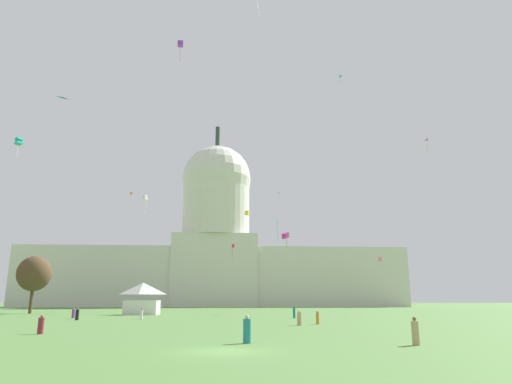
# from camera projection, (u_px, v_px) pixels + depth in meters

# --- Properties ---
(ground_plane) EXTENTS (800.00, 800.00, 0.00)m
(ground_plane) POSITION_uv_depth(u_px,v_px,m) (225.00, 351.00, 23.52)
(ground_plane) COLOR #4C7538
(capitol_building) EXTENTS (147.62, 28.00, 74.00)m
(capitol_building) POSITION_uv_depth(u_px,v_px,m) (215.00, 250.00, 178.86)
(capitol_building) COLOR beige
(capitol_building) RESTS_ON ground_plane
(event_tent) EXTENTS (6.42, 4.59, 5.70)m
(event_tent) POSITION_uv_depth(u_px,v_px,m) (142.00, 298.00, 82.07)
(event_tent) COLOR white
(event_tent) RESTS_ON ground_plane
(tree_west_far) EXTENTS (8.83, 8.74, 11.21)m
(tree_west_far) POSITION_uv_depth(u_px,v_px,m) (34.00, 274.00, 89.79)
(tree_west_far) COLOR #4C3823
(tree_west_far) RESTS_ON ground_plane
(person_teal_edge_west) EXTENTS (0.52, 0.52, 1.73)m
(person_teal_edge_west) POSITION_uv_depth(u_px,v_px,m) (294.00, 313.00, 66.32)
(person_teal_edge_west) COLOR #1E757A
(person_teal_edge_west) RESTS_ON ground_plane
(person_orange_front_center) EXTENTS (0.43, 0.43, 1.46)m
(person_orange_front_center) POSITION_uv_depth(u_px,v_px,m) (318.00, 318.00, 49.63)
(person_orange_front_center) COLOR orange
(person_orange_front_center) RESTS_ON ground_plane
(person_black_edge_east) EXTENTS (0.63, 0.63, 1.57)m
(person_black_edge_east) POSITION_uv_depth(u_px,v_px,m) (77.00, 315.00, 59.73)
(person_black_edge_east) COLOR black
(person_black_edge_east) RESTS_ON ground_plane
(person_teal_aisle_center) EXTENTS (0.48, 0.48, 1.71)m
(person_teal_aisle_center) POSITION_uv_depth(u_px,v_px,m) (247.00, 330.00, 27.86)
(person_teal_aisle_center) COLOR #1E757A
(person_teal_aisle_center) RESTS_ON ground_plane
(person_maroon_lawn_far_left) EXTENTS (0.64, 0.64, 1.46)m
(person_maroon_lawn_far_left) POSITION_uv_depth(u_px,v_px,m) (41.00, 325.00, 35.41)
(person_maroon_lawn_far_left) COLOR maroon
(person_maroon_lawn_far_left) RESTS_ON ground_plane
(person_white_back_right) EXTENTS (0.43, 0.43, 1.55)m
(person_white_back_right) POSITION_uv_depth(u_px,v_px,m) (142.00, 314.00, 61.95)
(person_white_back_right) COLOR silver
(person_white_back_right) RESTS_ON ground_plane
(person_purple_near_tree_west) EXTENTS (0.62, 0.62, 1.46)m
(person_purple_near_tree_west) POSITION_uv_depth(u_px,v_px,m) (73.00, 313.00, 67.02)
(person_purple_near_tree_west) COLOR #703D93
(person_purple_near_tree_west) RESTS_ON ground_plane
(person_tan_near_tree_east) EXTENTS (0.61, 0.61, 1.59)m
(person_tan_near_tree_east) POSITION_uv_depth(u_px,v_px,m) (299.00, 318.00, 47.32)
(person_tan_near_tree_east) COLOR tan
(person_tan_near_tree_east) RESTS_ON ground_plane
(person_tan_lawn_far_right) EXTENTS (0.60, 0.60, 1.63)m
(person_tan_lawn_far_right) POSITION_uv_depth(u_px,v_px,m) (415.00, 332.00, 26.67)
(person_tan_lawn_far_right) COLOR tan
(person_tan_lawn_far_right) RESTS_ON ground_plane
(kite_magenta_low) EXTENTS (1.61, 1.60, 4.66)m
(kite_magenta_low) POSITION_uv_depth(u_px,v_px,m) (285.00, 236.00, 89.82)
(kite_magenta_low) COLOR #D1339E
(kite_violet_high) EXTENTS (1.26, 1.36, 2.25)m
(kite_violet_high) POSITION_uv_depth(u_px,v_px,m) (278.00, 194.00, 159.07)
(kite_violet_high) COLOR purple
(kite_yellow_mid) EXTENTS (1.22, 1.23, 1.10)m
(kite_yellow_mid) POSITION_uv_depth(u_px,v_px,m) (247.00, 213.00, 117.40)
(kite_yellow_mid) COLOR yellow
(kite_pink_low) EXTENTS (0.90, 0.78, 1.07)m
(kite_pink_low) POSITION_uv_depth(u_px,v_px,m) (380.00, 259.00, 104.24)
(kite_pink_low) COLOR pink
(kite_gold_low) EXTENTS (0.91, 1.18, 2.34)m
(kite_gold_low) POSITION_uv_depth(u_px,v_px,m) (285.00, 237.00, 104.90)
(kite_gold_low) COLOR gold
(kite_orange_high) EXTENTS (0.98, 0.78, 2.89)m
(kite_orange_high) POSITION_uv_depth(u_px,v_px,m) (131.00, 194.00, 160.38)
(kite_orange_high) COLOR orange
(kite_white_mid) EXTENTS (1.10, 1.12, 3.97)m
(kite_white_mid) POSITION_uv_depth(u_px,v_px,m) (145.00, 198.00, 87.42)
(kite_white_mid) COLOR white
(kite_cyan_high) EXTENTS (0.80, 0.78, 2.54)m
(kite_cyan_high) POSITION_uv_depth(u_px,v_px,m) (340.00, 77.00, 114.87)
(kite_cyan_high) COLOR #33BCDB
(kite_red_mid) EXTENTS (1.02, 0.44, 4.60)m
(kite_red_mid) POSITION_uv_depth(u_px,v_px,m) (233.00, 247.00, 146.38)
(kite_red_mid) COLOR red
(kite_lime_mid) EXTENTS (1.06, 0.76, 4.49)m
(kite_lime_mid) POSITION_uv_depth(u_px,v_px,m) (286.00, 236.00, 160.94)
(kite_lime_mid) COLOR #8CD133
(kite_blue_mid) EXTENTS (1.65, 1.45, 0.19)m
(kite_blue_mid) POSITION_uv_depth(u_px,v_px,m) (63.00, 99.00, 72.53)
(kite_blue_mid) COLOR blue
(kite_green_mid) EXTENTS (0.43, 0.83, 4.22)m
(kite_green_mid) POSITION_uv_depth(u_px,v_px,m) (277.00, 224.00, 99.46)
(kite_green_mid) COLOR green
(kite_turquoise_mid) EXTENTS (1.24, 1.24, 3.04)m
(kite_turquoise_mid) POSITION_uv_depth(u_px,v_px,m) (19.00, 141.00, 68.20)
(kite_turquoise_mid) COLOR teal
(kite_magenta_mid) EXTENTS (1.01, 1.29, 2.35)m
(kite_magenta_mid) POSITION_uv_depth(u_px,v_px,m) (425.00, 142.00, 85.15)
(kite_magenta_mid) COLOR #D1339E
(kite_violet_high_b) EXTENTS (1.12, 1.20, 4.41)m
(kite_violet_high_b) POSITION_uv_depth(u_px,v_px,m) (180.00, 44.00, 86.32)
(kite_violet_high_b) COLOR purple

